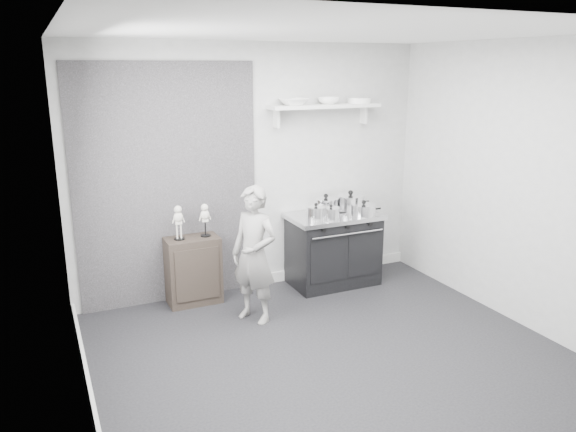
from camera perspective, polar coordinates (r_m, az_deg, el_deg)
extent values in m
plane|color=black|center=(5.08, 4.30, -13.90)|extent=(4.00, 4.00, 0.00)
cube|color=#9D9D9B|center=(6.18, -3.51, 4.73)|extent=(4.00, 0.02, 2.70)
cube|color=#9D9D9B|center=(3.20, 20.52, -6.14)|extent=(4.00, 0.02, 2.70)
cube|color=#9D9D9B|center=(4.03, -21.09, -1.87)|extent=(0.02, 3.60, 2.70)
cube|color=#9D9D9B|center=(5.80, 22.20, 2.96)|extent=(0.02, 3.60, 2.70)
cube|color=silver|center=(4.45, 5.01, 18.17)|extent=(4.00, 3.60, 0.02)
cube|color=black|center=(5.92, -12.08, 2.98)|extent=(1.90, 0.02, 2.50)
cube|color=silver|center=(6.91, 4.51, -5.25)|extent=(2.00, 0.03, 0.12)
cube|color=silver|center=(4.56, -19.24, -17.55)|extent=(0.03, 3.60, 0.12)
cube|color=silver|center=(6.31, 3.75, 11.08)|extent=(1.30, 0.26, 0.04)
cube|color=silver|center=(6.14, -1.18, 9.88)|extent=(0.03, 0.12, 0.20)
cube|color=silver|center=(6.65, 7.69, 10.15)|extent=(0.03, 0.12, 0.20)
cube|color=black|center=(6.48, 4.60, -3.56)|extent=(0.97, 0.58, 0.78)
cube|color=silver|center=(6.36, 4.68, -0.03)|extent=(1.03, 0.62, 0.05)
cube|color=black|center=(6.13, 4.02, -4.48)|extent=(0.41, 0.02, 0.51)
cube|color=black|center=(6.35, 7.74, -3.86)|extent=(0.41, 0.02, 0.51)
cylinder|color=silver|center=(6.13, 6.12, -1.84)|extent=(0.88, 0.02, 0.02)
cylinder|color=black|center=(5.98, 3.65, -1.44)|extent=(0.04, 0.03, 0.04)
cylinder|color=black|center=(6.12, 6.07, -1.11)|extent=(0.04, 0.03, 0.04)
cylinder|color=black|center=(6.27, 8.37, -0.79)|extent=(0.04, 0.03, 0.04)
cube|color=black|center=(6.04, -9.60, -5.46)|extent=(0.55, 0.32, 0.72)
imported|color=gray|center=(5.46, -3.44, -3.95)|extent=(0.54, 0.59, 1.36)
cylinder|color=white|center=(6.12, 2.85, 0.25)|extent=(0.22, 0.22, 0.13)
cylinder|color=white|center=(6.10, 2.86, 0.92)|extent=(0.22, 0.22, 0.01)
sphere|color=black|center=(6.09, 2.86, 1.16)|extent=(0.04, 0.04, 0.04)
cylinder|color=black|center=(6.18, 4.07, 0.40)|extent=(0.10, 0.02, 0.02)
cylinder|color=white|center=(6.41, 3.86, 1.04)|extent=(0.28, 0.28, 0.15)
cylinder|color=white|center=(6.39, 3.87, 1.77)|extent=(0.29, 0.29, 0.01)
sphere|color=black|center=(6.38, 3.88, 2.06)|extent=(0.05, 0.05, 0.05)
cylinder|color=black|center=(6.50, 5.27, 1.20)|extent=(0.10, 0.02, 0.02)
cylinder|color=white|center=(6.53, 6.35, 1.29)|extent=(0.32, 0.32, 0.17)
cylinder|color=white|center=(6.50, 6.38, 2.07)|extent=(0.33, 0.33, 0.02)
sphere|color=black|center=(6.50, 6.39, 2.38)|extent=(0.06, 0.06, 0.06)
cylinder|color=black|center=(6.63, 7.85, 1.46)|extent=(0.10, 0.02, 0.02)
cylinder|color=white|center=(6.34, 7.68, 0.57)|extent=(0.27, 0.27, 0.11)
cylinder|color=white|center=(6.32, 7.70, 1.12)|extent=(0.28, 0.28, 0.01)
sphere|color=black|center=(6.31, 7.71, 1.40)|extent=(0.05, 0.05, 0.05)
cylinder|color=black|center=(6.43, 9.00, 0.73)|extent=(0.10, 0.02, 0.02)
cylinder|color=white|center=(6.12, 4.38, 0.19)|extent=(0.19, 0.19, 0.12)
cylinder|color=white|center=(6.11, 4.39, 0.80)|extent=(0.19, 0.19, 0.01)
sphere|color=black|center=(6.10, 4.40, 1.02)|extent=(0.03, 0.03, 0.03)
cylinder|color=black|center=(6.19, 5.47, 0.32)|extent=(0.10, 0.02, 0.02)
imported|color=white|center=(6.13, 0.56, 11.54)|extent=(0.30, 0.30, 0.07)
imported|color=white|center=(6.33, 4.15, 11.61)|extent=(0.24, 0.24, 0.07)
cylinder|color=white|center=(6.52, 7.25, 11.57)|extent=(0.27, 0.27, 0.06)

